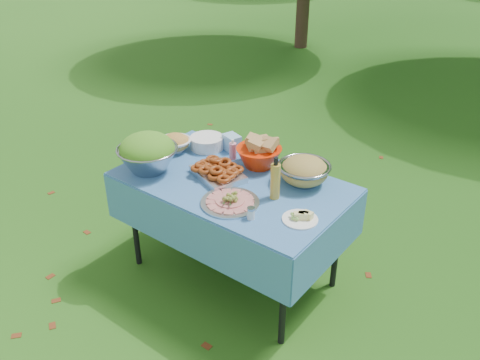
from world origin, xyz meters
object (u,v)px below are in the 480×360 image
(bread_bowl, at_px, (259,152))
(plate_stack, at_px, (207,142))
(picnic_table, at_px, (232,230))
(charcuterie_platter, at_px, (230,198))
(pasta_bowl_steel, at_px, (304,170))
(salad_bowl, at_px, (147,153))
(oil_bottle, at_px, (275,178))

(bread_bowl, bearing_deg, plate_stack, -179.70)
(picnic_table, height_order, bread_bowl, bread_bowl)
(charcuterie_platter, bearing_deg, plate_stack, 140.75)
(picnic_table, height_order, pasta_bowl_steel, pasta_bowl_steel)
(plate_stack, relative_size, bread_bowl, 0.78)
(salad_bowl, height_order, pasta_bowl_steel, salad_bowl)
(salad_bowl, xyz_separation_m, bread_bowl, (0.54, 0.49, -0.03))
(plate_stack, bearing_deg, picnic_table, -31.30)
(salad_bowl, distance_m, plate_stack, 0.50)
(plate_stack, bearing_deg, charcuterie_platter, -39.25)
(salad_bowl, height_order, oil_bottle, oil_bottle)
(picnic_table, relative_size, bread_bowl, 4.79)
(plate_stack, distance_m, bread_bowl, 0.46)
(salad_bowl, bearing_deg, charcuterie_platter, 0.14)
(picnic_table, bearing_deg, bread_bowl, 86.18)
(pasta_bowl_steel, bearing_deg, charcuterie_platter, -114.34)
(salad_bowl, bearing_deg, bread_bowl, 42.21)
(plate_stack, xyz_separation_m, charcuterie_platter, (0.59, -0.49, -0.00))
(picnic_table, height_order, oil_bottle, oil_bottle)
(picnic_table, distance_m, pasta_bowl_steel, 0.65)
(plate_stack, bearing_deg, pasta_bowl_steel, -0.68)
(picnic_table, relative_size, oil_bottle, 5.41)
(plate_stack, bearing_deg, oil_bottle, -19.50)
(bread_bowl, height_order, oil_bottle, oil_bottle)
(charcuterie_platter, relative_size, oil_bottle, 1.30)
(picnic_table, relative_size, charcuterie_platter, 4.17)
(pasta_bowl_steel, relative_size, oil_bottle, 1.22)
(picnic_table, height_order, plate_stack, plate_stack)
(charcuterie_platter, xyz_separation_m, oil_bottle, (0.17, 0.21, 0.09))
(salad_bowl, height_order, plate_stack, salad_bowl)
(picnic_table, distance_m, salad_bowl, 0.76)
(pasta_bowl_steel, distance_m, oil_bottle, 0.27)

